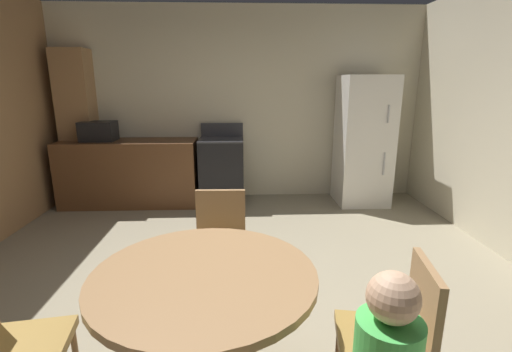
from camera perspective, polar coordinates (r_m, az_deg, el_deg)
ground_plane at (r=2.84m, az=-2.45°, el=-21.31°), size 14.00×14.00×0.00m
wall_back at (r=5.35m, az=-2.64°, el=11.14°), size 5.48×0.12×2.70m
kitchen_counter at (r=5.31m, az=-19.18°, el=0.49°), size 1.84×0.60×0.90m
pantry_column at (r=5.62m, az=-26.06°, el=6.79°), size 0.44×0.36×2.10m
oven_range at (r=5.09m, az=-5.38°, el=0.86°), size 0.60×0.60×1.10m
refrigerator at (r=5.23m, az=16.56°, el=5.30°), size 0.68×0.68×1.76m
microwave at (r=5.33m, az=-23.57°, el=6.49°), size 0.44×0.32×0.26m
dining_table at (r=1.94m, az=-8.00°, el=-19.01°), size 1.12×1.12×0.76m
chair_north at (r=2.80m, az=-5.66°, el=-10.13°), size 0.41×0.41×0.87m
chair_west at (r=2.17m, az=-34.94°, el=-20.74°), size 0.46×0.46×0.87m
chair_east at (r=2.00m, az=21.05°, el=-22.23°), size 0.46×0.46×0.87m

